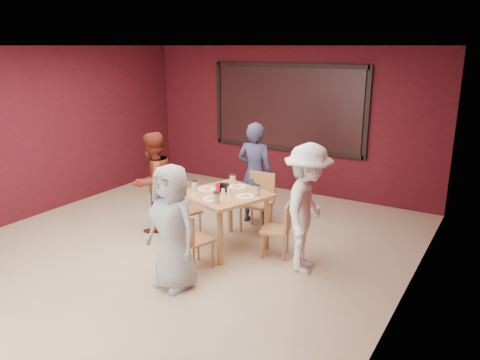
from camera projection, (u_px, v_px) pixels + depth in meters
The scene contains 11 objects.
floor at pixel (177, 252), 6.58m from camera, with size 7.00×7.00×0.00m, color tan.
window_blinds at pixel (286, 108), 8.96m from camera, with size 3.00×0.02×1.50m, color black.
dining_table at pixel (225, 200), 6.57m from camera, with size 1.32×1.32×0.97m.
chair_front at pixel (192, 237), 5.97m from camera, with size 0.47×0.47×0.79m.
chair_back at pixel (259, 198), 7.28m from camera, with size 0.44×0.44×0.90m.
chair_left at pixel (183, 207), 7.10m from camera, with size 0.48×0.48×0.79m.
chair_right at pixel (280, 227), 6.34m from camera, with size 0.46×0.46×0.77m.
diner_front at pixel (172, 227), 5.46m from camera, with size 0.74×0.48×1.52m, color #9D9D9D.
diner_back at pixel (255, 173), 7.49m from camera, with size 0.60×0.40×1.66m, color #2F3254.
diner_left at pixel (153, 182), 7.19m from camera, with size 0.75×0.59×1.55m, color maroon.
diner_right at pixel (307, 209), 5.86m from camera, with size 1.07×0.62×1.66m, color white.
Camera 1 is at (3.89, -4.71, 2.80)m, focal length 35.00 mm.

